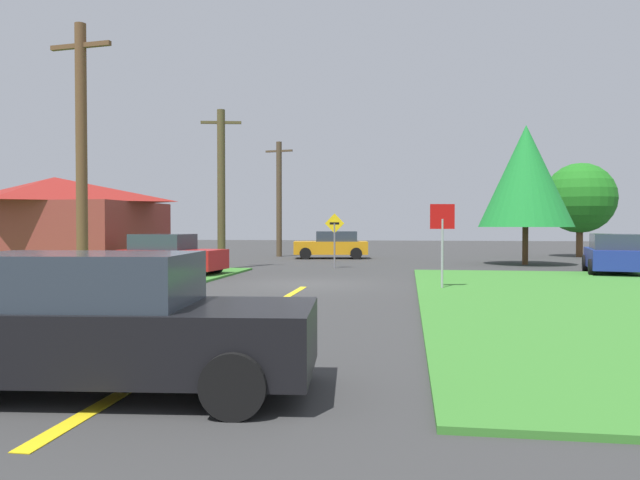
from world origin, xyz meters
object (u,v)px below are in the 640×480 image
utility_pole_far (279,198)px  pine_tree_center (580,198)px  car_on_crossroad (614,254)px  stop_sign (442,230)px  utility_pole_mid (221,188)px  car_behind_on_main_road (106,323)px  oak_tree_left (526,176)px  direction_sign (335,234)px  car_approaching_junction (332,245)px  utility_pole_near (82,157)px  barn (55,223)px  parked_car_near_building (171,255)px

utility_pole_far → pine_tree_center: (18.66, 2.20, -0.04)m
car_on_crossroad → pine_tree_center: size_ratio=0.80×
stop_sign → utility_pole_mid: (-9.30, 7.58, 1.82)m
car_behind_on_main_road → utility_pole_mid: size_ratio=0.67×
car_behind_on_main_road → oak_tree_left: oak_tree_left is taller
oak_tree_left → pine_tree_center: bearing=59.7°
utility_pole_far → direction_sign: utility_pole_far is taller
car_approaching_junction → utility_pole_mid: size_ratio=0.64×
utility_pole_near → barn: bearing=125.3°
parked_car_near_building → barn: barn is taller
parked_car_near_building → oak_tree_left: (14.93, 8.91, 3.62)m
oak_tree_left → pine_tree_center: 9.51m
utility_pole_far → barn: size_ratio=0.81×
utility_pole_near → barn: (-7.37, 10.39, -1.67)m
oak_tree_left → parked_car_near_building: bearing=-149.2°
car_on_crossroad → utility_pole_far: (-16.18, 11.76, 2.90)m
car_approaching_junction → utility_pole_far: bearing=-34.2°
utility_pole_near → oak_tree_left: utility_pole_near is taller
car_approaching_junction → utility_pole_near: size_ratio=0.63×
car_approaching_junction → oak_tree_left: size_ratio=0.65×
stop_sign → car_on_crossroad: bearing=-148.7°
stop_sign → barn: 18.26m
stop_sign → pine_tree_center: size_ratio=0.44×
car_on_crossroad → barn: barn is taller
car_on_crossroad → direction_sign: direction_sign is taller
parked_car_near_building → pine_tree_center: bearing=46.9°
utility_pole_near → car_behind_on_main_road: bearing=-58.4°
car_on_crossroad → oak_tree_left: 7.20m
car_behind_on_main_road → barn: 22.44m
utility_pole_far → direction_sign: (4.76, -9.99, -2.15)m
utility_pole_near → direction_sign: bearing=66.9°
utility_pole_near → stop_sign: bearing=20.4°
utility_pole_far → oak_tree_left: utility_pole_far is taller
direction_sign → car_approaching_junction: bearing=98.0°
oak_tree_left → barn: (-21.71, -5.89, -2.34)m
oak_tree_left → barn: bearing=-164.8°
car_approaching_junction → pine_tree_center: bearing=-173.5°
utility_pole_near → utility_pole_far: (0.47, 22.26, -0.04)m
car_approaching_junction → utility_pole_near: bearing=70.6°
car_behind_on_main_road → car_on_crossroad: bearing=53.0°
car_approaching_junction → oak_tree_left: oak_tree_left is taller
stop_sign → utility_pole_mid: bearing=-52.3°
direction_sign → car_on_crossroad: bearing=-8.8°
stop_sign → oak_tree_left: (4.78, 12.73, 2.59)m
car_behind_on_main_road → utility_pole_mid: 20.17m
stop_sign → car_approaching_junction: stop_sign is taller
utility_pole_near → parked_car_near_building: bearing=94.6°
utility_pole_mid → utility_pole_far: utility_pole_far is taller
car_on_crossroad → barn: size_ratio=0.53×
car_approaching_junction → utility_pole_near: utility_pole_near is taller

